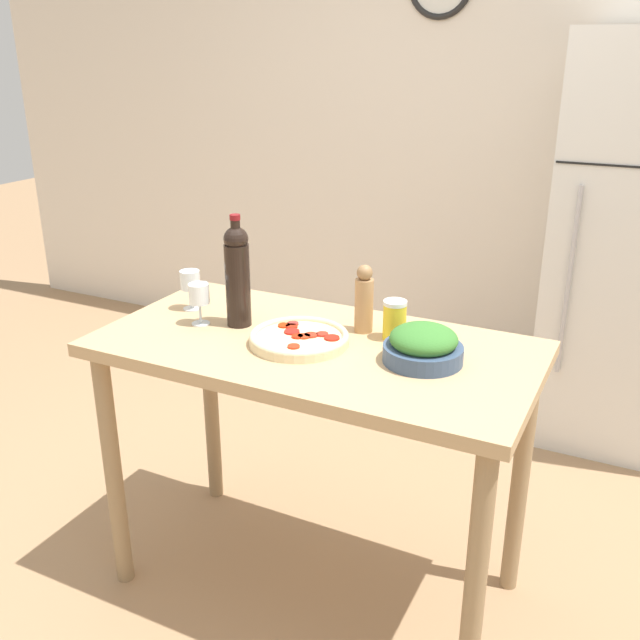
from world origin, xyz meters
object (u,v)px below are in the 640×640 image
(salad_bowl, at_px, (423,346))
(salt_canister, at_px, (395,320))
(pepper_mill, at_px, (364,300))
(wine_glass_near, at_px, (199,296))
(wine_bottle, at_px, (237,274))
(homemade_pizza, at_px, (299,338))
(wine_glass_far, at_px, (190,282))

(salad_bowl, xyz_separation_m, salt_canister, (-0.13, 0.12, 0.01))
(salt_canister, bearing_deg, pepper_mill, 171.82)
(wine_glass_near, bearing_deg, wine_bottle, 24.83)
(wine_bottle, xyz_separation_m, salad_bowl, (0.61, -0.01, -0.12))
(salad_bowl, height_order, homemade_pizza, salad_bowl)
(homemade_pizza, relative_size, salt_canister, 2.45)
(wine_glass_far, distance_m, salad_bowl, 0.83)
(wine_glass_far, bearing_deg, homemade_pizza, -12.26)
(salad_bowl, relative_size, salt_canister, 1.85)
(pepper_mill, bearing_deg, wine_bottle, -161.69)
(wine_glass_far, distance_m, salt_canister, 0.70)
(wine_glass_near, relative_size, salt_canister, 1.11)
(wine_glass_near, distance_m, salad_bowl, 0.72)
(wine_bottle, xyz_separation_m, wine_glass_far, (-0.22, 0.05, -0.07))
(salt_canister, bearing_deg, wine_glass_near, -164.88)
(wine_glass_far, bearing_deg, salad_bowl, -4.22)
(wine_glass_far, xyz_separation_m, pepper_mill, (0.59, 0.08, 0.01))
(pepper_mill, height_order, homemade_pizza, pepper_mill)
(wine_glass_far, height_order, salad_bowl, wine_glass_far)
(pepper_mill, xyz_separation_m, salad_bowl, (0.24, -0.14, -0.05))
(wine_bottle, relative_size, pepper_mill, 1.66)
(wine_glass_far, bearing_deg, salt_canister, 4.92)
(wine_bottle, xyz_separation_m, homemade_pizza, (0.24, -0.05, -0.15))
(salad_bowl, xyz_separation_m, homemade_pizza, (-0.37, -0.04, -0.03))
(pepper_mill, bearing_deg, salt_canister, -8.18)
(wine_bottle, height_order, pepper_mill, wine_bottle)
(wine_bottle, bearing_deg, homemade_pizza, -12.15)
(homemade_pizza, bearing_deg, pepper_mill, 53.23)
(homemade_pizza, bearing_deg, wine_glass_far, 167.74)
(wine_glass_near, xyz_separation_m, salad_bowl, (0.72, 0.04, -0.05))
(pepper_mill, distance_m, salt_canister, 0.11)
(salad_bowl, relative_size, homemade_pizza, 0.76)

